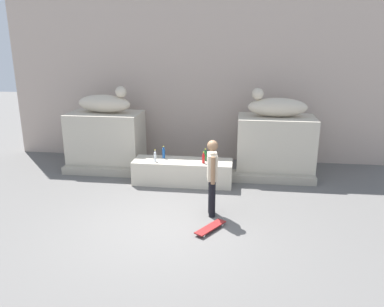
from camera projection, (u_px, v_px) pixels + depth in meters
The scene contains 14 objects.
ground_plane at pixel (164, 226), 7.67m from camera, with size 40.00×40.00×0.00m, color #605E5B.
facade_wall at pixel (195, 71), 11.71m from camera, with size 11.74×0.60×5.50m, color #C1AB9C.
pedestal_left at pixel (107, 140), 11.14m from camera, with size 2.09×1.25×1.65m, color beige.
pedestal_right at pixel (275, 146), 10.53m from camera, with size 2.09×1.25×1.65m, color beige.
statue_reclining_left at pixel (105, 103), 10.82m from camera, with size 1.66×0.75×0.78m.
statue_reclining_right at pixel (276, 106), 10.22m from camera, with size 1.61×0.60×0.78m.
ledge_block at pixel (183, 172), 9.95m from camera, with size 2.60×0.80×0.63m, color beige.
skater at pixel (212, 175), 7.93m from camera, with size 0.25×0.53×1.67m.
skateboard at pixel (211, 227), 7.48m from camera, with size 0.60×0.78×0.08m.
bottle_green at pixel (205, 156), 9.82m from camera, with size 0.07×0.07×0.32m.
bottle_red at pixel (203, 158), 9.62m from camera, with size 0.07×0.07×0.30m.
bottle_blue at pixel (164, 153), 10.04m from camera, with size 0.08×0.08×0.33m.
bottle_clear at pixel (155, 157), 9.74m from camera, with size 0.06×0.06×0.32m.
stair_step at pixel (185, 174), 10.42m from camera, with size 7.00×0.50×0.21m, color #A9A08F.
Camera 1 is at (1.46, -6.81, 3.59)m, focal length 35.17 mm.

